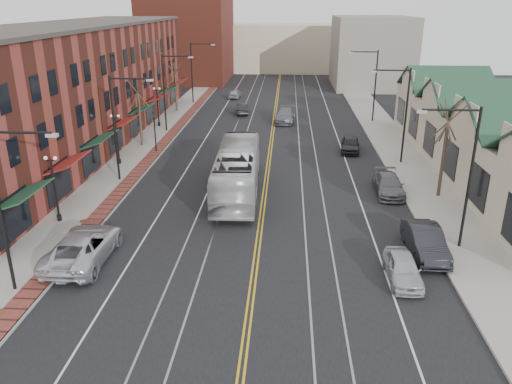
# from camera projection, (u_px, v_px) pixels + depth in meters

# --- Properties ---
(ground) EXTENTS (160.00, 160.00, 0.00)m
(ground) POSITION_uv_depth(u_px,v_px,m) (251.00, 299.00, 23.60)
(ground) COLOR black
(ground) RESTS_ON ground
(sidewalk_left) EXTENTS (4.00, 120.00, 0.15)m
(sidewalk_left) POSITION_uv_depth(u_px,v_px,m) (129.00, 164.00, 42.92)
(sidewalk_left) COLOR gray
(sidewalk_left) RESTS_ON ground
(sidewalk_right) EXTENTS (4.00, 120.00, 0.15)m
(sidewalk_right) POSITION_uv_depth(u_px,v_px,m) (412.00, 170.00, 41.52)
(sidewalk_right) COLOR gray
(sidewalk_right) RESTS_ON ground
(building_left) EXTENTS (10.00, 50.00, 11.00)m
(building_left) POSITION_uv_depth(u_px,v_px,m) (74.00, 87.00, 47.92)
(building_left) COLOR maroon
(building_left) RESTS_ON ground
(building_right) EXTENTS (8.00, 36.00, 4.60)m
(building_right) POSITION_uv_depth(u_px,v_px,m) (490.00, 145.00, 40.37)
(building_right) COLOR beige
(building_right) RESTS_ON ground
(backdrop_left) EXTENTS (14.00, 18.00, 14.00)m
(backdrop_left) POSITION_uv_depth(u_px,v_px,m) (189.00, 39.00, 87.29)
(backdrop_left) COLOR maroon
(backdrop_left) RESTS_ON ground
(backdrop_mid) EXTENTS (22.00, 14.00, 9.00)m
(backdrop_mid) POSITION_uv_depth(u_px,v_px,m) (281.00, 47.00, 101.23)
(backdrop_mid) COLOR beige
(backdrop_mid) RESTS_ON ground
(backdrop_right) EXTENTS (12.00, 16.00, 11.00)m
(backdrop_right) POSITION_uv_depth(u_px,v_px,m) (371.00, 52.00, 81.35)
(backdrop_right) COLOR slate
(backdrop_right) RESTS_ON ground
(streetlight_l_0) EXTENTS (3.33, 0.25, 8.00)m
(streetlight_l_0) POSITION_uv_depth(u_px,v_px,m) (6.00, 195.00, 22.46)
(streetlight_l_0) COLOR black
(streetlight_l_0) RESTS_ON sidewalk_left
(streetlight_l_1) EXTENTS (3.33, 0.25, 8.00)m
(streetlight_l_1) POSITION_uv_depth(u_px,v_px,m) (119.00, 118.00, 37.37)
(streetlight_l_1) COLOR black
(streetlight_l_1) RESTS_ON sidewalk_left
(streetlight_l_2) EXTENTS (3.33, 0.25, 8.00)m
(streetlight_l_2) POSITION_uv_depth(u_px,v_px,m) (168.00, 85.00, 52.29)
(streetlight_l_2) COLOR black
(streetlight_l_2) RESTS_ON sidewalk_left
(streetlight_l_3) EXTENTS (3.33, 0.25, 8.00)m
(streetlight_l_3) POSITION_uv_depth(u_px,v_px,m) (195.00, 66.00, 67.20)
(streetlight_l_3) COLOR black
(streetlight_l_3) RESTS_ON sidewalk_left
(streetlight_r_0) EXTENTS (3.33, 0.25, 8.00)m
(streetlight_r_0) POSITION_uv_depth(u_px,v_px,m) (464.00, 164.00, 26.75)
(streetlight_r_0) COLOR black
(streetlight_r_0) RESTS_ON sidewalk_right
(streetlight_r_1) EXTENTS (3.33, 0.25, 8.00)m
(streetlight_r_1) POSITION_uv_depth(u_px,v_px,m) (401.00, 106.00, 41.67)
(streetlight_r_1) COLOR black
(streetlight_r_1) RESTS_ON sidewalk_right
(streetlight_r_2) EXTENTS (3.33, 0.25, 8.00)m
(streetlight_r_2) POSITION_uv_depth(u_px,v_px,m) (372.00, 79.00, 56.58)
(streetlight_r_2) COLOR black
(streetlight_r_2) RESTS_ON sidewalk_right
(lamppost_l_1) EXTENTS (0.84, 0.28, 4.27)m
(lamppost_l_1) POSITION_uv_depth(u_px,v_px,m) (55.00, 190.00, 31.03)
(lamppost_l_1) COLOR black
(lamppost_l_1) RESTS_ON sidewalk_left
(lamppost_l_2) EXTENTS (0.84, 0.28, 4.27)m
(lamppost_l_2) POSITION_uv_depth(u_px,v_px,m) (117.00, 140.00, 42.21)
(lamppost_l_2) COLOR black
(lamppost_l_2) RESTS_ON sidewalk_left
(lamppost_l_3) EXTENTS (0.84, 0.28, 4.27)m
(lamppost_l_3) POSITION_uv_depth(u_px,v_px,m) (158.00, 108.00, 55.26)
(lamppost_l_3) COLOR black
(lamppost_l_3) RESTS_ON sidewalk_left
(tree_left_near) EXTENTS (1.78, 1.37, 6.48)m
(tree_left_near) POSITION_uv_depth(u_px,v_px,m) (139.00, 111.00, 47.32)
(tree_left_near) COLOR #382B21
(tree_left_near) RESTS_ON sidewalk_left
(tree_left_far) EXTENTS (1.66, 1.28, 6.02)m
(tree_left_far) POSITION_uv_depth(u_px,v_px,m) (175.00, 86.00, 62.32)
(tree_left_far) COLOR #382B21
(tree_left_far) RESTS_ON sidewalk_left
(tree_right_mid) EXTENTS (1.90, 1.46, 6.93)m
(tree_right_mid) POSITION_uv_depth(u_px,v_px,m) (445.00, 147.00, 34.58)
(tree_right_mid) COLOR #382B21
(tree_right_mid) RESTS_ON sidewalk_right
(manhole_mid) EXTENTS (0.60, 0.60, 0.02)m
(manhole_mid) POSITION_uv_depth(u_px,v_px,m) (49.00, 259.00, 27.00)
(manhole_mid) COLOR #592D19
(manhole_mid) RESTS_ON sidewalk_left
(manhole_far) EXTENTS (0.60, 0.60, 0.02)m
(manhole_far) POSITION_uv_depth(u_px,v_px,m) (84.00, 221.00, 31.66)
(manhole_far) COLOR #592D19
(manhole_far) RESTS_ON sidewalk_left
(traffic_signal) EXTENTS (0.18, 0.15, 3.80)m
(traffic_signal) POSITION_uv_depth(u_px,v_px,m) (155.00, 128.00, 45.76)
(traffic_signal) COLOR black
(traffic_signal) RESTS_ON sidewalk_left
(transit_bus) EXTENTS (3.30, 12.41, 3.43)m
(transit_bus) POSITION_uv_depth(u_px,v_px,m) (237.00, 171.00, 36.18)
(transit_bus) COLOR silver
(transit_bus) RESTS_ON ground
(parked_suv) EXTENTS (2.86, 6.19, 1.72)m
(parked_suv) POSITION_uv_depth(u_px,v_px,m) (83.00, 246.00, 26.85)
(parked_suv) COLOR silver
(parked_suv) RESTS_ON ground
(parked_car_a) EXTENTS (1.58, 3.92, 1.33)m
(parked_car_a) POSITION_uv_depth(u_px,v_px,m) (403.00, 268.00, 25.02)
(parked_car_a) COLOR silver
(parked_car_a) RESTS_ON ground
(parked_car_b) EXTENTS (1.77, 4.87, 1.59)m
(parked_car_b) POSITION_uv_depth(u_px,v_px,m) (425.00, 241.00, 27.54)
(parked_car_b) COLOR black
(parked_car_b) RESTS_ON ground
(parked_car_c) EXTENTS (2.07, 4.80, 1.38)m
(parked_car_c) POSITION_uv_depth(u_px,v_px,m) (389.00, 185.00, 36.39)
(parked_car_c) COLOR slate
(parked_car_c) RESTS_ON ground
(parked_car_d) EXTENTS (2.15, 4.34, 1.42)m
(parked_car_d) POSITION_uv_depth(u_px,v_px,m) (350.00, 144.00, 46.65)
(parked_car_d) COLOR #222127
(parked_car_d) RESTS_ON ground
(distant_car_left) EXTENTS (1.69, 4.10, 1.32)m
(distant_car_left) POSITION_uv_depth(u_px,v_px,m) (242.00, 109.00, 62.35)
(distant_car_left) COLOR black
(distant_car_left) RESTS_ON ground
(distant_car_right) EXTENTS (2.72, 5.54, 1.55)m
(distant_car_right) POSITION_uv_depth(u_px,v_px,m) (285.00, 115.00, 58.12)
(distant_car_right) COLOR slate
(distant_car_right) RESTS_ON ground
(distant_car_far) EXTENTS (1.92, 3.90, 1.28)m
(distant_car_far) POSITION_uv_depth(u_px,v_px,m) (235.00, 94.00, 72.65)
(distant_car_far) COLOR #9B9CA2
(distant_car_far) RESTS_ON ground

